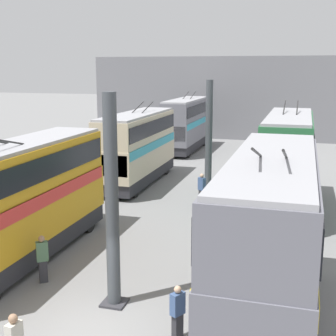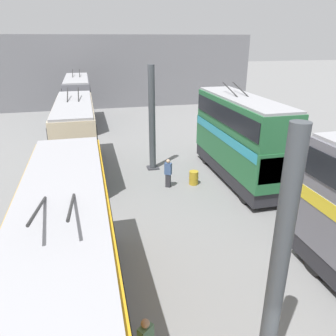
{
  "view_description": "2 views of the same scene",
  "coord_description": "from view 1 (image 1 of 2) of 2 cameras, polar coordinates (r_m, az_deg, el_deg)",
  "views": [
    {
      "loc": [
        -11.58,
        -5.78,
        7.77
      ],
      "look_at": [
        10.57,
        0.69,
        2.83
      ],
      "focal_mm": 50.0,
      "sensor_mm": 36.0,
      "label": 1
    },
    {
      "loc": [
        -3.82,
        4.11,
        8.62
      ],
      "look_at": [
        10.9,
        0.5,
        2.58
      ],
      "focal_mm": 35.0,
      "sensor_mm": 36.0,
      "label": 2
    }
  ],
  "objects": [
    {
      "name": "person_aisle_midway",
      "position": [
        27.13,
        4.13,
        -2.44
      ],
      "size": [
        0.43,
        0.48,
        1.83
      ],
      "rotation": [
        0.0,
        0.0,
        5.71
      ],
      "color": "#2D2D33",
      "rests_on": "ground_plane"
    },
    {
      "name": "ground_plane",
      "position": [
        15.1,
        -9.28,
        -19.07
      ],
      "size": [
        240.0,
        240.0,
        0.0
      ],
      "primitive_type": "plane",
      "color": "slate"
    },
    {
      "name": "person_by_right_row",
      "position": [
        18.05,
        -15.05,
        -10.49
      ],
      "size": [
        0.44,
        0.48,
        1.82
      ],
      "rotation": [
        0.0,
        0.0,
        3.79
      ],
      "color": "#2D2D33",
      "rests_on": "ground_plane"
    },
    {
      "name": "bus_left_far",
      "position": [
        26.37,
        14.36,
        1.34
      ],
      "size": [
        9.42,
        2.54,
        5.93
      ],
      "color": "black",
      "rests_on": "ground_plane"
    },
    {
      "name": "bus_right_far",
      "position": [
        44.64,
        2.23,
        5.68
      ],
      "size": [
        9.68,
        2.54,
        5.53
      ],
      "color": "black",
      "rests_on": "ground_plane"
    },
    {
      "name": "person_by_left_row",
      "position": [
        14.17,
        1.17,
        -17.03
      ],
      "size": [
        0.48,
        0.42,
        1.66
      ],
      "rotation": [
        0.0,
        0.0,
        4.18
      ],
      "color": "#2D2D33",
      "rests_on": "ground_plane"
    },
    {
      "name": "bus_right_near",
      "position": [
        19.78,
        -17.44,
        -3.11
      ],
      "size": [
        10.4,
        2.54,
        5.49
      ],
      "color": "black",
      "rests_on": "ground_plane"
    },
    {
      "name": "bus_right_mid",
      "position": [
        31.75,
        -3.78,
        2.95
      ],
      "size": [
        9.72,
        2.54,
        5.44
      ],
      "color": "black",
      "rests_on": "ground_plane"
    },
    {
      "name": "support_column_near",
      "position": [
        15.18,
        -6.85,
        -4.7
      ],
      "size": [
        0.8,
        0.8,
        7.07
      ],
      "color": "#42474C",
      "rests_on": "ground_plane"
    },
    {
      "name": "bus_left_near",
      "position": [
        14.04,
        12.29,
        -7.88
      ],
      "size": [
        9.54,
        2.54,
        5.97
      ],
      "color": "black",
      "rests_on": "ground_plane"
    },
    {
      "name": "oil_drum",
      "position": [
        27.01,
        7.57,
        -3.77
      ],
      "size": [
        0.6,
        0.6,
        0.88
      ],
      "color": "#B28E23",
      "rests_on": "ground_plane"
    },
    {
      "name": "support_column_far",
      "position": [
        29.9,
        4.99,
        3.66
      ],
      "size": [
        0.8,
        0.8,
        7.07
      ],
      "color": "#42474C",
      "rests_on": "ground_plane"
    },
    {
      "name": "depot_back_wall",
      "position": [
        51.92,
        9.99,
        8.32
      ],
      "size": [
        0.5,
        36.0,
        9.02
      ],
      "color": "slate",
      "rests_on": "ground_plane"
    }
  ]
}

